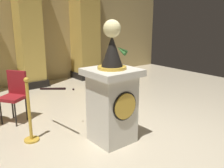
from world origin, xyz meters
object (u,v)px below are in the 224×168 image
Objects in this scene: pedestal_clock at (112,96)px; stanchion_near at (109,98)px; cafe_chair_red at (15,92)px; potted_palm_right at (117,72)px; stanchion_far at (30,119)px.

pedestal_clock reaches higher than stanchion_near.
cafe_chair_red is (-1.55, 0.88, 0.21)m from stanchion_near.
potted_palm_right reaches higher than stanchion_near.
potted_palm_right is 1.16× the size of cafe_chair_red.
potted_palm_right is at bearing 46.90° from stanchion_near.
stanchion_far is 1.00m from cafe_chair_red.
pedestal_clock is 1.35m from stanchion_far.
pedestal_clock is at bearing -125.17° from stanchion_near.
potted_palm_right is (3.51, 2.09, -0.06)m from stanchion_far.
pedestal_clock reaches higher than cafe_chair_red.
pedestal_clock is 1.70× the size of potted_palm_right.
stanchion_far is at bearing -176.85° from stanchion_near.
stanchion_near is 1.08× the size of cafe_chair_red.
potted_palm_right is (2.49, 2.88, -0.43)m from pedestal_clock.
stanchion_far is at bearing 142.16° from pedestal_clock.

